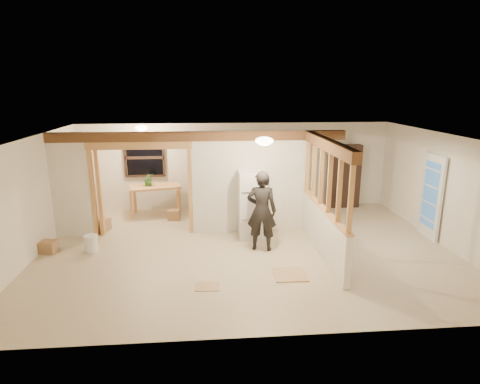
{
  "coord_description": "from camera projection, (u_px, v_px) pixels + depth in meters",
  "views": [
    {
      "loc": [
        -0.83,
        -8.28,
        3.52
      ],
      "look_at": [
        -0.1,
        0.4,
        1.21
      ],
      "focal_mm": 30.0,
      "sensor_mm": 36.0,
      "label": 1
    }
  ],
  "objects": [
    {
      "name": "ceiling_dome_util",
      "position": [
        141.0,
        128.0,
        10.32
      ],
      "size": [
        0.32,
        0.32,
        0.14
      ],
      "primitive_type": "ellipsoid",
      "color": "#FFEABF",
      "rests_on": "ceiling"
    },
    {
      "name": "header_beam_right",
      "position": [
        327.0,
        144.0,
        8.08
      ],
      "size": [
        0.18,
        3.3,
        0.22
      ],
      "primitive_type": "cube",
      "color": "brown",
      "rests_on": "ceiling"
    },
    {
      "name": "box_util_b",
      "position": [
        102.0,
        225.0,
        10.04
      ],
      "size": [
        0.43,
        0.43,
        0.31
      ],
      "primitive_type": "cube",
      "rotation": [
        0.0,
        0.0,
        -0.35
      ],
      "color": "#AC7E53",
      "rests_on": "floor"
    },
    {
      "name": "doorway_frame",
      "position": [
        142.0,
        190.0,
        9.62
      ],
      "size": [
        2.46,
        0.14,
        2.2
      ],
      "primitive_type": "cube",
      "color": "tan",
      "rests_on": "floor"
    },
    {
      "name": "work_table",
      "position": [
        156.0,
        201.0,
        11.17
      ],
      "size": [
        1.48,
        0.95,
        0.86
      ],
      "primitive_type": "cube",
      "rotation": [
        0.0,
        0.0,
        0.21
      ],
      "color": "tan",
      "rests_on": "floor"
    },
    {
      "name": "box_front",
      "position": [
        49.0,
        247.0,
        8.72
      ],
      "size": [
        0.37,
        0.32,
        0.27
      ],
      "primitive_type": "cube",
      "rotation": [
        0.0,
        0.0,
        -0.19
      ],
      "color": "#AC7E53",
      "rests_on": "floor"
    },
    {
      "name": "bucket",
      "position": [
        91.0,
        243.0,
        8.76
      ],
      "size": [
        0.38,
        0.38,
        0.38
      ],
      "primitive_type": "cylinder",
      "rotation": [
        0.0,
        0.0,
        -0.33
      ],
      "color": "silver",
      "rests_on": "floor"
    },
    {
      "name": "floor",
      "position": [
        246.0,
        249.0,
        8.94
      ],
      "size": [
        9.0,
        6.5,
        0.01
      ],
      "primitive_type": "cube",
      "color": "#C5AE92",
      "rests_on": "ground"
    },
    {
      "name": "box_util_a",
      "position": [
        174.0,
        215.0,
        10.9
      ],
      "size": [
        0.33,
        0.29,
        0.27
      ],
      "primitive_type": "cube",
      "rotation": [
        0.0,
        0.0,
        -0.06
      ],
      "color": "#AC7E53",
      "rests_on": "floor"
    },
    {
      "name": "stud_partition",
      "position": [
        325.0,
        179.0,
        8.26
      ],
      "size": [
        0.14,
        3.2,
        1.32
      ],
      "primitive_type": "cube",
      "color": "tan",
      "rests_on": "pony_wall"
    },
    {
      "name": "floor_panel_near",
      "position": [
        290.0,
        274.0,
        7.71
      ],
      "size": [
        0.63,
        0.63,
        0.02
      ],
      "primitive_type": "cube",
      "rotation": [
        0.0,
        0.0,
        -0.02
      ],
      "color": "tan",
      "rests_on": "floor"
    },
    {
      "name": "potted_plant",
      "position": [
        149.0,
        179.0,
        10.99
      ],
      "size": [
        0.34,
        0.3,
        0.37
      ],
      "primitive_type": "imported",
      "rotation": [
        0.0,
        0.0,
        0.05
      ],
      "color": "#326927",
      "rests_on": "work_table"
    },
    {
      "name": "bookshelf",
      "position": [
        344.0,
        176.0,
        11.88
      ],
      "size": [
        0.93,
        0.31,
        1.87
      ],
      "primitive_type": "cube",
      "color": "black",
      "rests_on": "floor"
    },
    {
      "name": "ceiling_dome_main",
      "position": [
        264.0,
        141.0,
        7.85
      ],
      "size": [
        0.36,
        0.36,
        0.16
      ],
      "primitive_type": "ellipsoid",
      "color": "#FFEABF",
      "rests_on": "ceiling"
    },
    {
      "name": "partition_left_stub",
      "position": [
        71.0,
        185.0,
        9.45
      ],
      "size": [
        0.9,
        0.12,
        2.5
      ],
      "primitive_type": "cube",
      "color": "silver",
      "rests_on": "floor"
    },
    {
      "name": "wall_front",
      "position": [
        270.0,
        257.0,
        5.49
      ],
      "size": [
        9.0,
        0.01,
        2.5
      ],
      "primitive_type": "cube",
      "color": "silver",
      "rests_on": "floor"
    },
    {
      "name": "floor_panel_far",
      "position": [
        207.0,
        286.0,
        7.26
      ],
      "size": [
        0.46,
        0.37,
        0.01
      ],
      "primitive_type": "cube",
      "rotation": [
        0.0,
        0.0,
        -0.05
      ],
      "color": "tan",
      "rests_on": "floor"
    },
    {
      "name": "window_back",
      "position": [
        144.0,
        158.0,
        11.39
      ],
      "size": [
        1.12,
        0.1,
        1.1
      ],
      "primitive_type": "cube",
      "color": "black",
      "rests_on": "wall_back"
    },
    {
      "name": "woman",
      "position": [
        262.0,
        211.0,
        8.71
      ],
      "size": [
        0.73,
        0.57,
        1.79
      ],
      "primitive_type": "imported",
      "rotation": [
        0.0,
        0.0,
        2.91
      ],
      "color": "black",
      "rests_on": "floor"
    },
    {
      "name": "refrigerator",
      "position": [
        252.0,
        204.0,
        9.55
      ],
      "size": [
        0.66,
        0.64,
        1.59
      ],
      "primitive_type": "cube",
      "color": "white",
      "rests_on": "floor"
    },
    {
      "name": "pony_wall",
      "position": [
        322.0,
        232.0,
        8.56
      ],
      "size": [
        0.12,
        3.2,
        1.0
      ],
      "primitive_type": "cube",
      "color": "silver",
      "rests_on": "floor"
    },
    {
      "name": "ceiling",
      "position": [
        247.0,
        137.0,
        8.3
      ],
      "size": [
        9.0,
        6.5,
        0.01
      ],
      "primitive_type": "cube",
      "color": "white"
    },
    {
      "name": "french_door",
      "position": [
        431.0,
        197.0,
        9.43
      ],
      "size": [
        0.12,
        0.86,
        2.0
      ],
      "primitive_type": "cube",
      "color": "white",
      "rests_on": "floor"
    },
    {
      "name": "header_beam_back",
      "position": [
        199.0,
        136.0,
        9.41
      ],
      "size": [
        7.0,
        0.18,
        0.22
      ],
      "primitive_type": "cube",
      "color": "brown",
      "rests_on": "ceiling"
    },
    {
      "name": "hanging_bulb",
      "position": [
        158.0,
        143.0,
        9.76
      ],
      "size": [
        0.07,
        0.07,
        0.07
      ],
      "primitive_type": "ellipsoid",
      "color": "#FFD88C",
      "rests_on": "ceiling"
    },
    {
      "name": "shop_vac",
      "position": [
        90.0,
        211.0,
        10.81
      ],
      "size": [
        0.53,
        0.53,
        0.52
      ],
      "primitive_type": "cylinder",
      "rotation": [
        0.0,
        0.0,
        0.41
      ],
      "color": "maroon",
      "rests_on": "floor"
    },
    {
      "name": "wall_left",
      "position": [
        29.0,
        200.0,
        8.26
      ],
      "size": [
        0.01,
        6.5,
        2.5
      ],
      "primitive_type": "cube",
      "color": "silver",
      "rests_on": "floor"
    },
    {
      "name": "partition_center",
      "position": [
        250.0,
        182.0,
        9.79
      ],
      "size": [
        2.8,
        0.12,
        2.5
      ],
      "primitive_type": "cube",
      "color": "silver",
      "rests_on": "floor"
    },
    {
      "name": "wall_back",
      "position": [
        235.0,
        166.0,
        11.75
      ],
      "size": [
        9.0,
        0.01,
        2.5
      ],
      "primitive_type": "cube",
      "color": "silver",
      "rests_on": "floor"
    },
    {
      "name": "wall_right",
      "position": [
        446.0,
        191.0,
        8.99
      ],
      "size": [
        0.01,
        6.5,
        2.5
      ],
      "primitive_type": "cube",
      "color": "silver",
      "rests_on": "floor"
    }
  ]
}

